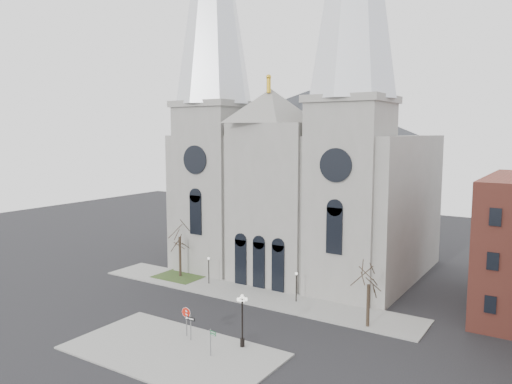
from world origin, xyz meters
The scene contains 13 objects.
ground centered at (0.00, 0.00, 0.00)m, with size 160.00×160.00×0.00m, color black.
sidewalk_near centered at (3.00, -5.00, 0.07)m, with size 18.00×10.00×0.14m, color gray.
sidewalk_far centered at (0.00, 11.00, 0.07)m, with size 40.00×6.00×0.14m, color gray.
grass_patch centered at (-11.00, 12.00, 0.09)m, with size 6.00×5.00×0.18m, color #2D421C.
cathedral centered at (0.00, 22.86, 18.48)m, with size 33.00×26.66×54.00m.
tree_left centered at (-11.00, 12.00, 5.58)m, with size 3.20×3.20×7.50m.
tree_right centered at (15.00, 9.00, 4.47)m, with size 3.20×3.20×6.00m.
ped_lamp_left centered at (-6.00, 11.50, 2.33)m, with size 0.32×0.32×3.26m.
ped_lamp_right centered at (6.00, 11.50, 2.33)m, with size 0.32×0.32×3.26m.
stop_sign centered at (2.04, -2.03, 2.04)m, with size 0.93×0.32×2.69m.
globe_lamp centered at (7.54, -1.17, 3.05)m, with size 1.20×1.20×4.63m.
one_way_sign centered at (2.94, -2.51, 1.64)m, with size 0.98×0.10×2.23m.
street_name_sign centered at (6.41, -4.04, 1.48)m, with size 0.72×0.17×2.28m.
Camera 1 is at (30.60, -34.99, 18.44)m, focal length 35.00 mm.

